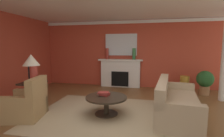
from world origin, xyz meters
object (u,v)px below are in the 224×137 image
vase_on_side_table (34,75)px  table_lamp (31,63)px  vase_tall_corner (184,84)px  potted_plant (205,81)px  sofa (175,104)px  vase_mantel_left (107,54)px  coffee_table (106,101)px  fireplace (120,74)px  mantel_mirror (121,45)px  side_table (33,93)px  vase_mantel_right (134,54)px  armchair_near_window (26,105)px

vase_on_side_table → table_lamp: bearing=141.3°
vase_tall_corner → potted_plant: size_ratio=0.70×
sofa → vase_mantel_left: (-2.32, 2.68, 1.07)m
vase_on_side_table → coffee_table: bearing=2.0°
fireplace → table_lamp: size_ratio=2.40×
mantel_mirror → sofa: mantel_mirror is taller
coffee_table → side_table: (-2.05, 0.05, 0.06)m
vase_mantel_left → vase_mantel_right: (1.10, 0.00, 0.00)m
coffee_table → vase_mantel_left: 3.19m
side_table → vase_tall_corner: side_table is taller
armchair_near_window → vase_mantel_left: (1.07, 3.52, 1.06)m
table_lamp → vase_on_side_table: table_lamp is taller
vase_on_side_table → potted_plant: (4.80, 2.47, -0.43)m
fireplace → side_table: bearing=-123.1°
vase_mantel_left → vase_on_side_table: bearing=-111.9°
fireplace → mantel_mirror: 1.20m
side_table → vase_on_side_table: size_ratio=1.55×
potted_plant → fireplace: bearing=169.2°
coffee_table → table_lamp: bearing=178.5°
fireplace → coffee_table: bearing=-87.3°
potted_plant → vase_mantel_right: bearing=168.0°
mantel_mirror → armchair_near_window: 4.28m
table_lamp → vase_mantel_left: bearing=64.8°
mantel_mirror → armchair_near_window: (-1.62, -3.69, -1.43)m
sofa → vase_on_side_table: (-3.53, -0.33, 0.63)m
vase_mantel_right → armchair_near_window: bearing=-121.7°
sofa → table_lamp: (-3.68, -0.21, 0.93)m
mantel_mirror → armchair_near_window: mantel_mirror is taller
armchair_near_window → vase_tall_corner: (4.06, 3.27, -0.01)m
mantel_mirror → vase_mantel_right: bearing=-17.2°
sofa → vase_mantel_left: size_ratio=4.91×
fireplace → vase_on_side_table: size_ratio=3.97×
sofa → side_table: bearing=-176.8°
fireplace → potted_plant: (3.04, -0.58, -0.05)m
coffee_table → vase_mantel_left: vase_mantel_left is taller
mantel_mirror → sofa: 3.65m
sofa → armchair_near_window: 3.50m
armchair_near_window → vase_tall_corner: 5.21m
mantel_mirror → sofa: bearing=-58.1°
fireplace → mantel_mirror: bearing=90.0°
side_table → vase_mantel_right: vase_mantel_right is taller
vase_mantel_left → vase_on_side_table: (-1.21, -3.00, -0.44)m
fireplace → vase_mantel_left: size_ratio=4.02×
vase_tall_corner → vase_on_side_table: bearing=-146.7°
vase_on_side_table → fireplace: bearing=60.0°
vase_mantel_left → fireplace: bearing=5.1°
fireplace → table_lamp: (-1.91, -2.93, 0.68)m
coffee_table → vase_on_side_table: 1.99m
fireplace → vase_tall_corner: (2.44, -0.30, -0.25)m
fireplace → side_table: size_ratio=2.57×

